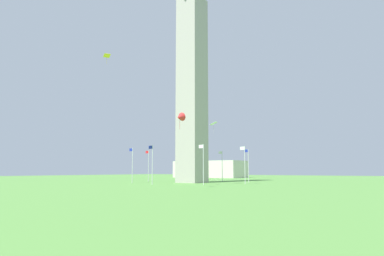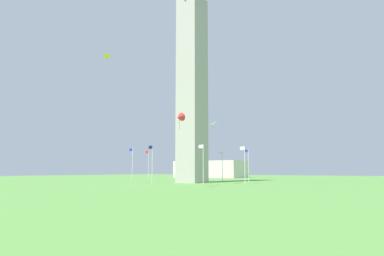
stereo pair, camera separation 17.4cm
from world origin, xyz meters
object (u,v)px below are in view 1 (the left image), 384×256
flagpole_n (148,164)px  flagpole_w (222,165)px  flagpole_sw (248,164)px  kite_white_diamond (214,124)px  distant_building (210,169)px  flagpole_se (203,162)px  flagpole_nw (184,165)px  flagpole_ne (132,164)px  flagpole_e (152,163)px  kite_red_delta (180,117)px  flagpole_s (245,163)px  obelisk_monument (192,76)px  kite_yellow_diamond (107,56)px

flagpole_n → flagpole_w: bearing=-135.0°
flagpole_sw → kite_white_diamond: (0.79, 14.04, 8.18)m
kite_white_diamond → distant_building: 67.16m
flagpole_se → flagpole_nw: bearing=-45.0°
flagpole_w → kite_white_diamond: (-8.81, 18.02, 8.18)m
flagpole_n → flagpole_nw: same height
flagpole_ne → flagpole_w: same height
flagpole_e → kite_red_delta: 17.18m
flagpole_e → flagpole_w: bearing=-90.0°
flagpole_se → flagpole_nw: size_ratio=1.00×
flagpole_w → kite_white_diamond: kite_white_diamond is taller
flagpole_se → flagpole_w: same height
flagpole_se → kite_white_diamond: size_ratio=3.28×
flagpole_e → kite_white_diamond: kite_white_diamond is taller
flagpole_w → flagpole_ne: bearing=67.5°
flagpole_s → flagpole_nw: same height
flagpole_nw → kite_red_delta: size_ratio=2.84×
obelisk_monument → flagpole_nw: bearing=-44.8°
kite_yellow_diamond → flagpole_s: bearing=-121.8°
distant_building → flagpole_se: bearing=121.7°
obelisk_monument → kite_red_delta: size_ratio=18.05×
flagpole_s → kite_yellow_diamond: 34.77m
flagpole_se → distant_building: 71.29m
flagpole_sw → distant_building: bearing=-47.9°
flagpole_w → kite_white_diamond: 21.66m
flagpole_s → flagpole_nw: 25.09m
kite_red_delta → flagpole_w: bearing=-69.4°
kite_white_diamond → flagpole_sw: bearing=-93.2°
flagpole_se → kite_yellow_diamond: 26.93m
flagpole_ne → flagpole_s: bearing=-157.5°
flagpole_n → flagpole_ne: bearing=112.5°
flagpole_n → flagpole_s: (-27.15, 0.00, 0.00)m
kite_red_delta → kite_yellow_diamond: (14.95, 2.67, 12.42)m
kite_red_delta → kite_white_diamond: (4.52, -17.42, 1.19)m
flagpole_ne → flagpole_se: same height
flagpole_e → kite_yellow_diamond: kite_yellow_diamond is taller
flagpole_n → flagpole_w: (-13.58, -13.58, 0.00)m
flagpole_s → flagpole_w: 19.20m
flagpole_e → flagpole_sw: bearing=-112.5°
flagpole_n → flagpole_se: bearing=157.5°
flagpole_e → flagpole_se: 10.39m
flagpole_ne → kite_red_delta: (-22.93, 12.26, 6.99)m
flagpole_e → flagpole_sw: size_ratio=1.00×
flagpole_e → kite_red_delta: kite_red_delta is taller
flagpole_e → kite_white_diamond: bearing=-134.0°
distant_building → flagpole_nw: bearing=113.8°
kite_red_delta → flagpole_sw: bearing=-83.2°
obelisk_monument → flagpole_s: 24.78m
flagpole_se → flagpole_sw: size_ratio=1.00×
obelisk_monument → distant_building: size_ratio=1.81×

